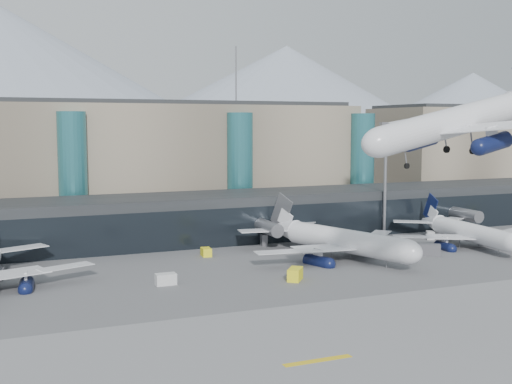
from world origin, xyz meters
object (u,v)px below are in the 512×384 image
(hero_jet, at_px, (468,112))
(veh_h, at_px, (295,274))
(veh_d, at_px, (430,235))
(veh_g, at_px, (399,246))
(veh_c, at_px, (430,250))
(veh_a, at_px, (166,279))
(lightmast_mid, at_px, (385,172))
(jet_parked_mid, at_px, (331,232))
(jet_parked_right, at_px, (462,225))
(veh_b, at_px, (206,252))

(hero_jet, bearing_deg, veh_h, 107.14)
(hero_jet, xyz_separation_m, veh_d, (32.64, 49.19, -25.84))
(hero_jet, xyz_separation_m, veh_g, (19.31, 41.71, -26.04))
(veh_c, distance_m, veh_h, 33.38)
(veh_a, height_order, veh_h, veh_h)
(lightmast_mid, relative_size, veh_d, 8.70)
(jet_parked_mid, relative_size, veh_g, 17.67)
(jet_parked_right, distance_m, veh_g, 15.46)
(veh_d, xyz_separation_m, veh_g, (-13.33, -7.47, -0.20))
(veh_h, bearing_deg, hero_jet, -119.08)
(jet_parked_mid, distance_m, veh_h, 20.79)
(hero_jet, height_order, veh_b, hero_jet)
(lightmast_mid, xyz_separation_m, veh_b, (-44.26, -6.28, -13.63))
(hero_jet, height_order, veh_c, hero_jet)
(jet_parked_right, bearing_deg, veh_b, 84.24)
(hero_jet, xyz_separation_m, veh_a, (-31.38, 31.62, -25.78))
(lightmast_mid, relative_size, veh_c, 6.37)
(jet_parked_right, xyz_separation_m, veh_a, (-65.73, -9.31, -3.23))
(veh_b, xyz_separation_m, veh_c, (39.92, -15.87, 0.33))
(jet_parked_mid, bearing_deg, veh_h, 116.06)
(lightmast_mid, bearing_deg, jet_parked_right, -60.56)
(jet_parked_right, height_order, veh_c, jet_parked_right)
(veh_c, bearing_deg, lightmast_mid, 113.98)
(jet_parked_right, bearing_deg, lightmast_mid, 33.67)
(lightmast_mid, xyz_separation_m, veh_h, (-36.79, -30.00, -13.42))
(jet_parked_mid, distance_m, veh_a, 36.03)
(hero_jet, xyz_separation_m, veh_b, (-18.74, 50.28, -25.89))
(veh_g, bearing_deg, veh_h, -90.78)
(veh_a, xyz_separation_m, veh_b, (12.65, 18.66, -0.11))
(jet_parked_right, xyz_separation_m, veh_h, (-45.61, -14.37, -3.14))
(jet_parked_mid, relative_size, jet_parked_right, 1.15)
(veh_d, distance_m, veh_h, 49.38)
(lightmast_mid, bearing_deg, veh_b, -171.93)
(jet_parked_right, bearing_deg, veh_h, 111.72)
(veh_b, bearing_deg, veh_c, -107.09)
(jet_parked_mid, xyz_separation_m, veh_h, (-14.43, -14.49, -3.75))
(veh_b, distance_m, veh_g, 38.99)
(jet_parked_right, relative_size, veh_g, 15.32)
(jet_parked_right, height_order, veh_b, jet_parked_right)
(veh_b, relative_size, veh_d, 0.93)
(lightmast_mid, height_order, veh_g, lightmast_mid)
(veh_g, distance_m, veh_h, 34.12)
(veh_g, relative_size, veh_h, 0.61)
(jet_parked_right, bearing_deg, veh_c, 120.59)
(lightmast_mid, xyz_separation_m, hero_jet, (-25.53, -56.56, 12.26))
(lightmast_mid, xyz_separation_m, jet_parked_right, (8.82, -15.63, -10.29))
(jet_parked_right, distance_m, veh_c, 15.00)
(hero_jet, distance_m, jet_parked_mid, 46.65)
(lightmast_mid, distance_m, jet_parked_mid, 28.87)
(veh_b, distance_m, veh_h, 24.87)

